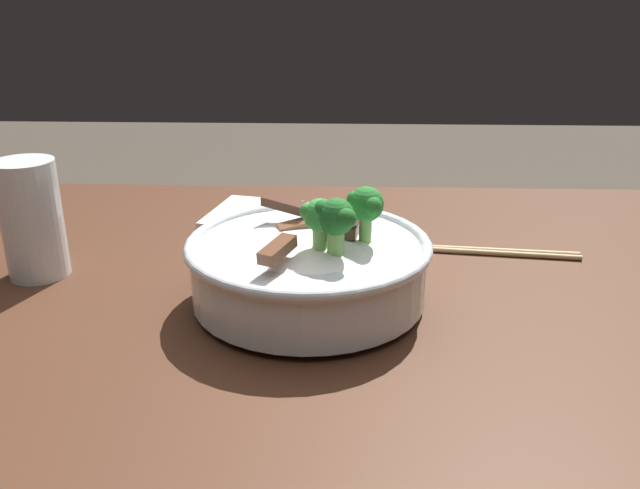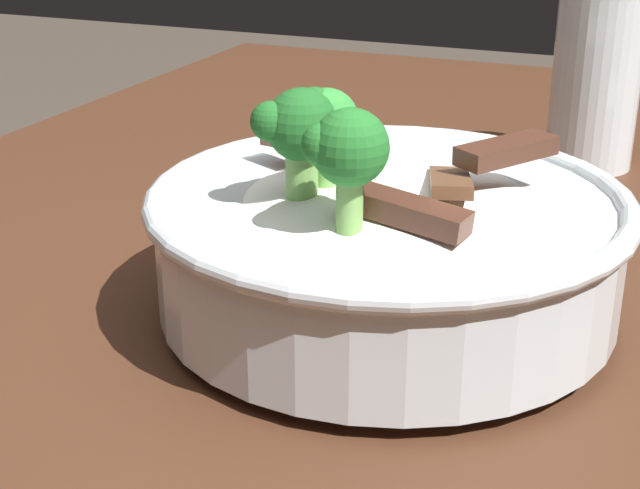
{
  "view_description": "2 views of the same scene",
  "coord_description": "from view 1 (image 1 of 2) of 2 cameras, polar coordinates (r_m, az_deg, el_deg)",
  "views": [
    {
      "loc": [
        0.02,
        0.65,
        1.15
      ],
      "look_at": [
        0.05,
        0.01,
        0.89
      ],
      "focal_mm": 37.41,
      "sensor_mm": 36.0,
      "label": 1
    },
    {
      "loc": [
        -0.39,
        -0.15,
        1.06
      ],
      "look_at": [
        0.02,
        0.02,
        0.87
      ],
      "focal_mm": 52.72,
      "sensor_mm": 36.0,
      "label": 2
    }
  ],
  "objects": [
    {
      "name": "rice_bowl",
      "position": [
        0.71,
        -0.92,
        -1.71
      ],
      "size": [
        0.26,
        0.26,
        0.13
      ],
      "color": "silver",
      "rests_on": "dining_table"
    },
    {
      "name": "chopsticks_pair",
      "position": [
        0.88,
        14.61,
        -0.6
      ],
      "size": [
        0.22,
        0.04,
        0.01
      ],
      "color": "tan",
      "rests_on": "dining_table"
    },
    {
      "name": "folded_napkin",
      "position": [
        1.0,
        -5.8,
        2.61
      ],
      "size": [
        0.15,
        0.16,
        0.01
      ],
      "primitive_type": "cube",
      "rotation": [
        0.0,
        0.0,
        -0.22
      ],
      "color": "silver",
      "rests_on": "dining_table"
    },
    {
      "name": "drinking_glass",
      "position": [
        0.84,
        -23.37,
        1.57
      ],
      "size": [
        0.07,
        0.07,
        0.14
      ],
      "color": "white",
      "rests_on": "dining_table"
    },
    {
      "name": "dining_table",
      "position": [
        0.78,
        3.55,
        -11.64
      ],
      "size": [
        1.52,
        0.88,
        0.82
      ],
      "color": "#472819",
      "rests_on": "ground"
    }
  ]
}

